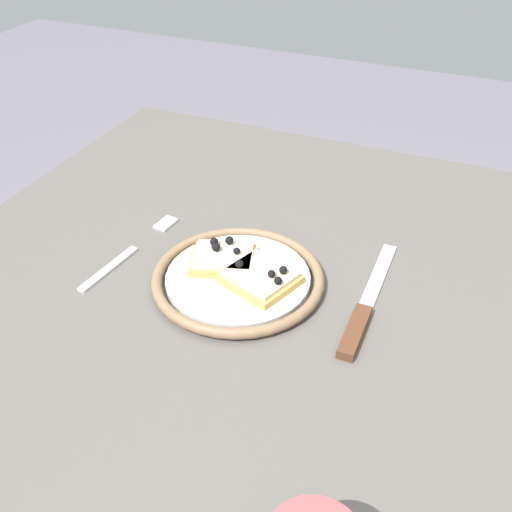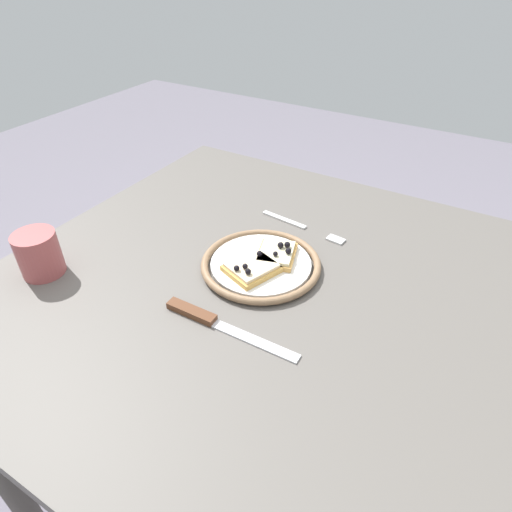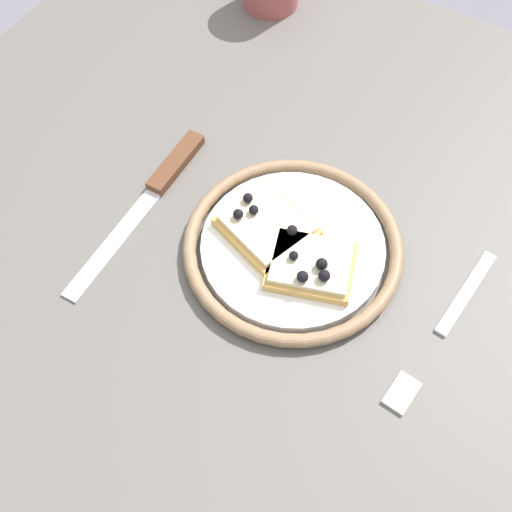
{
  "view_description": "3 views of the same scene",
  "coord_description": "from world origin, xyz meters",
  "px_view_note": "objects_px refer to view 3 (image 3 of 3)",
  "views": [
    {
      "loc": [
        0.24,
        -0.57,
        1.21
      ],
      "look_at": [
        -0.01,
        0.01,
        0.74
      ],
      "focal_mm": 42.85,
      "sensor_mm": 36.0,
      "label": 1
    },
    {
      "loc": [
        0.54,
        0.32,
        1.21
      ],
      "look_at": [
        -0.02,
        -0.01,
        0.74
      ],
      "focal_mm": 30.87,
      "sensor_mm": 36.0,
      "label": 2
    },
    {
      "loc": [
        -0.17,
        0.31,
        1.26
      ],
      "look_at": [
        -0.01,
        0.02,
        0.72
      ],
      "focal_mm": 44.56,
      "sensor_mm": 36.0,
      "label": 3
    }
  ],
  "objects_px": {
    "plate": "(293,247)",
    "pizza_slice_far": "(264,225)",
    "pizza_slice_near": "(311,265)",
    "fork": "(443,328)",
    "knife": "(160,183)",
    "dining_table": "(261,289)"
  },
  "relations": [
    {
      "from": "dining_table",
      "to": "knife",
      "type": "xyz_separation_m",
      "value": [
        0.13,
        -0.01,
        0.1
      ]
    },
    {
      "from": "dining_table",
      "to": "plate",
      "type": "relative_size",
      "value": 4.07
    },
    {
      "from": "pizza_slice_near",
      "to": "dining_table",
      "type": "bearing_deg",
      "value": -8.45
    },
    {
      "from": "pizza_slice_far",
      "to": "pizza_slice_near",
      "type": "bearing_deg",
      "value": 163.75
    },
    {
      "from": "plate",
      "to": "fork",
      "type": "xyz_separation_m",
      "value": [
        -0.17,
        0.01,
        -0.01
      ]
    },
    {
      "from": "pizza_slice_near",
      "to": "plate",
      "type": "bearing_deg",
      "value": -30.93
    },
    {
      "from": "plate",
      "to": "fork",
      "type": "bearing_deg",
      "value": 177.79
    },
    {
      "from": "plate",
      "to": "pizza_slice_far",
      "type": "distance_m",
      "value": 0.04
    },
    {
      "from": "dining_table",
      "to": "plate",
      "type": "distance_m",
      "value": 0.11
    },
    {
      "from": "dining_table",
      "to": "plate",
      "type": "height_order",
      "value": "plate"
    },
    {
      "from": "plate",
      "to": "knife",
      "type": "xyz_separation_m",
      "value": [
        0.17,
        -0.0,
        -0.0
      ]
    },
    {
      "from": "knife",
      "to": "fork",
      "type": "distance_m",
      "value": 0.33
    },
    {
      "from": "plate",
      "to": "pizza_slice_far",
      "type": "relative_size",
      "value": 2.1
    },
    {
      "from": "pizza_slice_near",
      "to": "pizza_slice_far",
      "type": "xyz_separation_m",
      "value": [
        0.06,
        -0.02,
        -0.0
      ]
    },
    {
      "from": "pizza_slice_near",
      "to": "fork",
      "type": "relative_size",
      "value": 0.5
    },
    {
      "from": "pizza_slice_near",
      "to": "fork",
      "type": "xyz_separation_m",
      "value": [
        -0.14,
        -0.01,
        -0.02
      ]
    },
    {
      "from": "dining_table",
      "to": "fork",
      "type": "height_order",
      "value": "fork"
    },
    {
      "from": "pizza_slice_near",
      "to": "pizza_slice_far",
      "type": "bearing_deg",
      "value": -16.25
    },
    {
      "from": "pizza_slice_near",
      "to": "fork",
      "type": "height_order",
      "value": "pizza_slice_near"
    },
    {
      "from": "knife",
      "to": "pizza_slice_near",
      "type": "bearing_deg",
      "value": 174.24
    },
    {
      "from": "knife",
      "to": "fork",
      "type": "bearing_deg",
      "value": 178.5
    },
    {
      "from": "pizza_slice_far",
      "to": "fork",
      "type": "xyz_separation_m",
      "value": [
        -0.2,
        0.01,
        -0.02
      ]
    }
  ]
}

